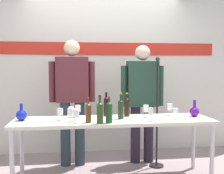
{
  "coord_description": "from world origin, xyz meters",
  "views": [
    {
      "loc": [
        -0.44,
        -3.28,
        1.38
      ],
      "look_at": [
        0.0,
        0.15,
        1.14
      ],
      "focal_mm": 44.34,
      "sensor_mm": 36.0,
      "label": 1
    }
  ],
  "objects_px": {
    "wine_bottle_0": "(88,112)",
    "wine_glass_left_2": "(78,109)",
    "wine_bottle_2": "(127,106)",
    "wine_glass_right_0": "(170,107)",
    "wine_bottle_4": "(106,106)",
    "microphone_stand": "(157,130)",
    "decanter_blue_right": "(194,111)",
    "decanter_blue_left": "(21,115)",
    "wine_glass_left_4": "(75,112)",
    "wine_glass_right_2": "(146,109)",
    "wine_glass_left_0": "(60,112)",
    "wine_bottle_3": "(121,108)",
    "presenter_right": "(142,96)",
    "wine_bottle_1": "(100,112)",
    "wine_glass_left_1": "(71,110)",
    "wine_glass_left_3": "(76,114)",
    "wine_glass_right_1": "(176,111)",
    "display_table": "(114,124)",
    "wine_bottle_5": "(109,111)",
    "wine_glass_left_5": "(70,112)",
    "wine_glass_right_3": "(151,112)",
    "presenter_left": "(72,93)"
  },
  "relations": [
    {
      "from": "wine_glass_left_5",
      "to": "wine_glass_left_3",
      "type": "bearing_deg",
      "value": -47.66
    },
    {
      "from": "wine_bottle_1",
      "to": "wine_bottle_2",
      "type": "distance_m",
      "value": 0.57
    },
    {
      "from": "wine_bottle_3",
      "to": "decanter_blue_left",
      "type": "bearing_deg",
      "value": 177.83
    },
    {
      "from": "wine_glass_left_3",
      "to": "wine_glass_left_4",
      "type": "bearing_deg",
      "value": 94.09
    },
    {
      "from": "wine_bottle_0",
      "to": "wine_glass_left_2",
      "type": "xyz_separation_m",
      "value": [
        -0.12,
        0.37,
        -0.01
      ]
    },
    {
      "from": "wine_bottle_4",
      "to": "wine_bottle_5",
      "type": "relative_size",
      "value": 1.03
    },
    {
      "from": "wine_glass_left_0",
      "to": "wine_bottle_0",
      "type": "bearing_deg",
      "value": -25.71
    },
    {
      "from": "presenter_right",
      "to": "wine_glass_left_1",
      "type": "relative_size",
      "value": 12.54
    },
    {
      "from": "wine_bottle_4",
      "to": "microphone_stand",
      "type": "bearing_deg",
      "value": 14.09
    },
    {
      "from": "wine_bottle_1",
      "to": "wine_glass_left_3",
      "type": "xyz_separation_m",
      "value": [
        -0.26,
        0.03,
        -0.02
      ]
    },
    {
      "from": "decanter_blue_left",
      "to": "wine_glass_left_2",
      "type": "xyz_separation_m",
      "value": [
        0.66,
        0.15,
        0.04
      ]
    },
    {
      "from": "wine_glass_left_0",
      "to": "presenter_right",
      "type": "bearing_deg",
      "value": 29.25
    },
    {
      "from": "wine_glass_right_0",
      "to": "wine_glass_right_2",
      "type": "xyz_separation_m",
      "value": [
        -0.35,
        -0.12,
        0.0
      ]
    },
    {
      "from": "display_table",
      "to": "wine_bottle_5",
      "type": "distance_m",
      "value": 0.31
    },
    {
      "from": "presenter_right",
      "to": "wine_glass_left_1",
      "type": "xyz_separation_m",
      "value": [
        -1.01,
        -0.44,
        -0.12
      ]
    },
    {
      "from": "wine_bottle_3",
      "to": "wine_glass_left_3",
      "type": "distance_m",
      "value": 0.58
    },
    {
      "from": "wine_glass_left_4",
      "to": "wine_glass_right_2",
      "type": "relative_size",
      "value": 0.9
    },
    {
      "from": "microphone_stand",
      "to": "wine_bottle_3",
      "type": "bearing_deg",
      "value": -144.67
    },
    {
      "from": "wine_glass_left_0",
      "to": "wine_glass_right_1",
      "type": "relative_size",
      "value": 1.09
    },
    {
      "from": "wine_bottle_2",
      "to": "wine_bottle_3",
      "type": "bearing_deg",
      "value": -121.49
    },
    {
      "from": "wine_glass_right_2",
      "to": "presenter_left",
      "type": "bearing_deg",
      "value": 147.87
    },
    {
      "from": "display_table",
      "to": "wine_bottle_0",
      "type": "distance_m",
      "value": 0.4
    },
    {
      "from": "decanter_blue_right",
      "to": "decanter_blue_left",
      "type": "bearing_deg",
      "value": -180.0
    },
    {
      "from": "wine_bottle_2",
      "to": "wine_glass_right_0",
      "type": "xyz_separation_m",
      "value": [
        0.57,
        -0.01,
        -0.02
      ]
    },
    {
      "from": "wine_glass_left_1",
      "to": "wine_glass_right_3",
      "type": "relative_size",
      "value": 0.85
    },
    {
      "from": "presenter_right",
      "to": "wine_glass_right_1",
      "type": "distance_m",
      "value": 0.77
    },
    {
      "from": "decanter_blue_right",
      "to": "wine_glass_right_2",
      "type": "bearing_deg",
      "value": -179.83
    },
    {
      "from": "display_table",
      "to": "wine_glass_left_1",
      "type": "relative_size",
      "value": 17.65
    },
    {
      "from": "wine_bottle_1",
      "to": "wine_glass_left_1",
      "type": "height_order",
      "value": "wine_bottle_1"
    },
    {
      "from": "display_table",
      "to": "wine_glass_right_2",
      "type": "relative_size",
      "value": 14.87
    },
    {
      "from": "decanter_blue_left",
      "to": "wine_glass_left_4",
      "type": "bearing_deg",
      "value": -9.19
    },
    {
      "from": "wine_bottle_0",
      "to": "wine_glass_left_3",
      "type": "distance_m",
      "value": 0.14
    },
    {
      "from": "presenter_right",
      "to": "wine_bottle_1",
      "type": "bearing_deg",
      "value": -128.73
    },
    {
      "from": "wine_glass_right_1",
      "to": "wine_bottle_2",
      "type": "bearing_deg",
      "value": 153.06
    },
    {
      "from": "wine_glass_left_1",
      "to": "wine_glass_right_1",
      "type": "distance_m",
      "value": 1.28
    },
    {
      "from": "wine_bottle_1",
      "to": "wine_glass_left_1",
      "type": "relative_size",
      "value": 2.34
    },
    {
      "from": "decanter_blue_right",
      "to": "wine_bottle_3",
      "type": "bearing_deg",
      "value": -177.33
    },
    {
      "from": "wine_bottle_3",
      "to": "microphone_stand",
      "type": "xyz_separation_m",
      "value": [
        0.57,
        0.41,
        -0.38
      ]
    },
    {
      "from": "wine_glass_left_3",
      "to": "wine_glass_left_1",
      "type": "bearing_deg",
      "value": 98.67
    },
    {
      "from": "decanter_blue_right",
      "to": "wine_glass_left_0",
      "type": "xyz_separation_m",
      "value": [
        -1.68,
        -0.07,
        0.04
      ]
    },
    {
      "from": "wine_bottle_0",
      "to": "wine_glass_left_2",
      "type": "distance_m",
      "value": 0.39
    },
    {
      "from": "wine_bottle_0",
      "to": "wine_glass_right_1",
      "type": "distance_m",
      "value": 1.06
    },
    {
      "from": "decanter_blue_right",
      "to": "wine_bottle_1",
      "type": "relative_size",
      "value": 0.67
    },
    {
      "from": "wine_bottle_3",
      "to": "wine_glass_right_3",
      "type": "height_order",
      "value": "wine_bottle_3"
    },
    {
      "from": "wine_bottle_1",
      "to": "wine_bottle_2",
      "type": "height_order",
      "value": "wine_bottle_1"
    },
    {
      "from": "decanter_blue_right",
      "to": "wine_glass_right_0",
      "type": "distance_m",
      "value": 0.31
    },
    {
      "from": "wine_glass_left_2",
      "to": "wine_glass_left_5",
      "type": "relative_size",
      "value": 0.95
    },
    {
      "from": "wine_glass_right_3",
      "to": "wine_bottle_5",
      "type": "bearing_deg",
      "value": -176.75
    },
    {
      "from": "wine_glass_left_0",
      "to": "wine_glass_right_0",
      "type": "distance_m",
      "value": 1.41
    },
    {
      "from": "wine_glass_left_1",
      "to": "wine_glass_right_3",
      "type": "distance_m",
      "value": 0.99
    }
  ]
}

